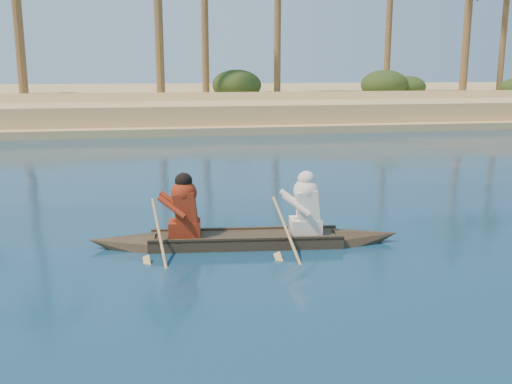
{
  "coord_description": "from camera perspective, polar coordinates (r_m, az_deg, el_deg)",
  "views": [
    {
      "loc": [
        6.2,
        -4.07,
        2.96
      ],
      "look_at": [
        8.19,
        6.11,
        0.75
      ],
      "focal_mm": 40.0,
      "sensor_mm": 36.0,
      "label": 1
    }
  ],
  "objects": [
    {
      "name": "sandy_embankment",
      "position": [
        51.39,
        -18.18,
        8.75
      ],
      "size": [
        150.0,
        51.0,
        1.5
      ],
      "color": "tan",
      "rests_on": "ground"
    },
    {
      "name": "shrub_cluster",
      "position": [
        36.15,
        -21.14,
        8.46
      ],
      "size": [
        100.0,
        6.0,
        2.4
      ],
      "primitive_type": null,
      "color": "#273F17",
      "rests_on": "ground"
    },
    {
      "name": "canoe",
      "position": [
        9.82,
        -1.04,
        -3.76
      ],
      "size": [
        5.41,
        1.31,
        1.48
      ],
      "rotation": [
        0.0,
        0.0,
        -0.11
      ],
      "color": "#3D3221",
      "rests_on": "ground"
    }
  ]
}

